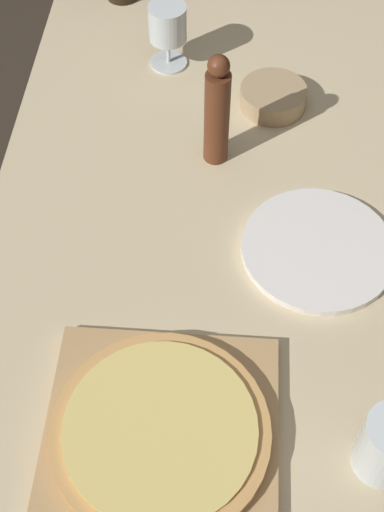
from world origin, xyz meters
The scene contains 8 objects.
ground_plane centered at (0.00, 0.00, 0.00)m, with size 12.00×12.00×0.00m, color #382D23.
dining_table centered at (0.00, 0.00, 0.66)m, with size 0.79×1.72×0.75m.
cutting_board centered at (-0.06, -0.37, 0.76)m, with size 0.32×0.32×0.02m.
pizza centered at (-0.06, -0.37, 0.78)m, with size 0.30×0.30×0.02m.
pepper_mill centered at (-0.01, 0.17, 0.86)m, with size 0.04×0.04×0.22m.
wine_glass centered at (-0.12, 0.42, 0.84)m, with size 0.07×0.07×0.13m.
small_bowl centered at (0.09, 0.31, 0.77)m, with size 0.13×0.13×0.04m.
dinner_plate centered at (0.17, -0.03, 0.76)m, with size 0.25×0.25×0.01m.
Camera 1 is at (0.01, -0.75, 1.69)m, focal length 50.00 mm.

